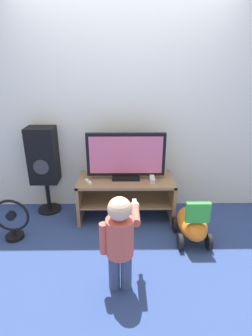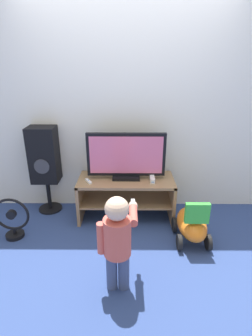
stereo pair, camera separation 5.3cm
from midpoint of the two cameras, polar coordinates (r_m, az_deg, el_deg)
ground_plane at (r=3.11m, az=-0.47°, el=-12.77°), size 16.00×16.00×0.00m
wall_back at (r=3.17m, az=-0.58°, el=13.40°), size 10.00×0.06×2.60m
tv_stand at (r=3.15m, az=-0.50°, el=-5.20°), size 1.13×0.50×0.50m
television at (r=3.00m, az=-0.53°, el=2.48°), size 0.90×0.20×0.55m
game_console at (r=3.04m, az=5.18°, el=-2.24°), size 0.05×0.20×0.05m
remote_primary at (r=3.02m, az=-8.70°, el=-2.92°), size 0.10×0.13×0.03m
child at (r=2.12m, az=-2.02°, el=-14.76°), size 0.33×0.48×0.86m
speaker_tower at (r=3.29m, az=-17.98°, el=2.15°), size 0.33×0.29×1.09m
floor_fan at (r=3.09m, az=-24.02°, el=-10.50°), size 0.38×0.19×0.47m
ride_on_toy at (r=2.89m, az=13.67°, el=-11.64°), size 0.33×0.55×0.53m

